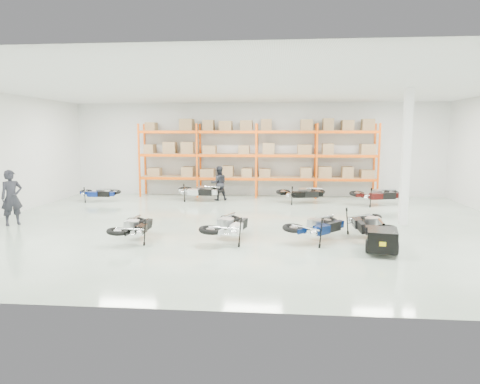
# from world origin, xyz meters

# --- Properties ---
(room) EXTENTS (18.00, 18.00, 18.00)m
(room) POSITION_xyz_m (0.00, 0.00, 2.25)
(room) COLOR #B4C9B5
(room) RESTS_ON ground
(pallet_rack) EXTENTS (11.28, 0.98, 3.62)m
(pallet_rack) POSITION_xyz_m (-0.00, 6.45, 2.26)
(pallet_rack) COLOR #FF5A0D
(pallet_rack) RESTS_ON ground
(structural_column) EXTENTS (0.25, 0.25, 4.50)m
(structural_column) POSITION_xyz_m (5.20, 0.50, 2.25)
(structural_column) COLOR white
(structural_column) RESTS_ON ground
(moto_blue_centre) EXTENTS (1.92, 1.97, 1.19)m
(moto_blue_centre) POSITION_xyz_m (2.14, -2.00, 0.56)
(moto_blue_centre) COLOR #071949
(moto_blue_centre) RESTS_ON ground
(moto_silver_left) EXTENTS (1.36, 2.05, 1.22)m
(moto_silver_left) POSITION_xyz_m (-0.37, -2.17, 0.58)
(moto_silver_left) COLOR silver
(moto_silver_left) RESTS_ON ground
(moto_black_far_left) EXTENTS (0.90, 1.73, 1.10)m
(moto_black_far_left) POSITION_xyz_m (-3.04, -2.37, 0.52)
(moto_black_far_left) COLOR black
(moto_black_far_left) RESTS_ON ground
(moto_touring_right) EXTENTS (0.98, 1.92, 1.23)m
(moto_touring_right) POSITION_xyz_m (3.66, -1.57, 0.58)
(moto_touring_right) COLOR black
(moto_touring_right) RESTS_ON ground
(trailer) EXTENTS (0.89, 1.57, 0.64)m
(trailer) POSITION_xyz_m (3.66, -3.16, 0.37)
(trailer) COLOR black
(trailer) RESTS_ON ground
(moto_back_a) EXTENTS (1.64, 0.83, 1.05)m
(moto_back_a) POSITION_xyz_m (-6.98, 4.39, 0.50)
(moto_back_a) COLOR navy
(moto_back_a) RESTS_ON ground
(moto_back_b) EXTENTS (2.02, 1.24, 1.22)m
(moto_back_b) POSITION_xyz_m (-2.52, 4.99, 0.58)
(moto_back_b) COLOR silver
(moto_back_b) RESTS_ON ground
(moto_back_c) EXTENTS (1.99, 1.19, 1.21)m
(moto_back_c) POSITION_xyz_m (2.07, 4.71, 0.57)
(moto_back_c) COLOR black
(moto_back_c) RESTS_ON ground
(moto_back_d) EXTENTS (2.08, 1.38, 1.24)m
(moto_back_d) POSITION_xyz_m (5.23, 4.46, 0.58)
(moto_back_d) COLOR #3F0D0C
(moto_back_d) RESTS_ON ground
(person_left) EXTENTS (0.79, 0.79, 1.85)m
(person_left) POSITION_xyz_m (-7.80, -0.64, 0.92)
(person_left) COLOR #212129
(person_left) RESTS_ON ground
(person_back) EXTENTS (0.89, 0.77, 1.56)m
(person_back) POSITION_xyz_m (-1.66, 5.25, 0.78)
(person_back) COLOR black
(person_back) RESTS_ON ground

